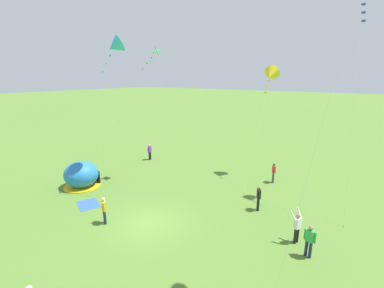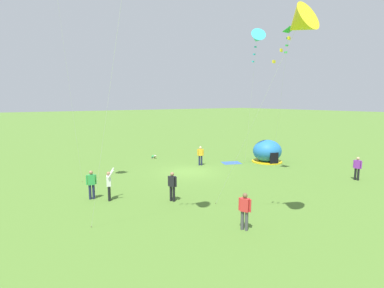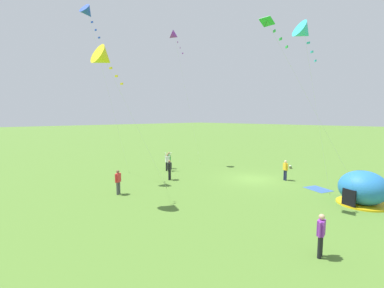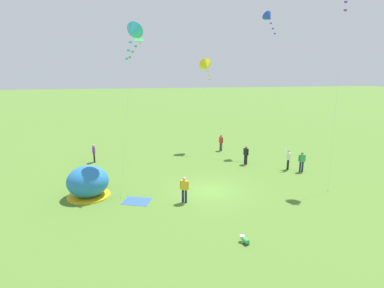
{
  "view_description": "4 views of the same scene",
  "coord_description": "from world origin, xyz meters",
  "px_view_note": "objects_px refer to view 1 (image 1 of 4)",
  "views": [
    {
      "loc": [
        10.13,
        -9.9,
        8.68
      ],
      "look_at": [
        -0.34,
        5.04,
        3.85
      ],
      "focal_mm": 24.0,
      "sensor_mm": 36.0,
      "label": 1
    },
    {
      "loc": [
        13.35,
        19.69,
        5.78
      ],
      "look_at": [
        2.26,
        3.56,
        2.92
      ],
      "focal_mm": 28.0,
      "sensor_mm": 36.0,
      "label": 2
    },
    {
      "loc": [
        -11.81,
        19.08,
        5.4
      ],
      "look_at": [
        2.4,
        5.05,
        3.26
      ],
      "focal_mm": 24.0,
      "sensor_mm": 36.0,
      "label": 3
    },
    {
      "loc": [
        -5.59,
        -19.03,
        8.06
      ],
      "look_at": [
        -0.75,
        2.57,
        2.82
      ],
      "focal_mm": 28.0,
      "sensor_mm": 36.0,
      "label": 4
    }
  ],
  "objects_px": {
    "popup_tent": "(81,175)",
    "kite_yellow": "(271,75)",
    "person_watching_sky": "(274,172)",
    "kite_green": "(152,58)",
    "person_near_tent": "(104,209)",
    "kite_cyan": "(115,46)",
    "person_far_back": "(150,151)",
    "person_with_toddler": "(309,240)",
    "person_arms_raised": "(297,226)",
    "person_strolling": "(259,197)"
  },
  "relations": [
    {
      "from": "kite_yellow",
      "to": "person_strolling",
      "type": "bearing_deg",
      "value": -72.99
    },
    {
      "from": "popup_tent",
      "to": "kite_yellow",
      "type": "bearing_deg",
      "value": 44.9
    },
    {
      "from": "person_far_back",
      "to": "kite_cyan",
      "type": "relative_size",
      "value": 0.15
    },
    {
      "from": "popup_tent",
      "to": "person_watching_sky",
      "type": "xyz_separation_m",
      "value": [
        12.43,
        9.69,
        -0.03
      ]
    },
    {
      "from": "person_near_tent",
      "to": "person_far_back",
      "type": "xyz_separation_m",
      "value": [
        -6.43,
        10.55,
        0.0
      ]
    },
    {
      "from": "popup_tent",
      "to": "kite_green",
      "type": "distance_m",
      "value": 10.89
    },
    {
      "from": "person_watching_sky",
      "to": "person_with_toddler",
      "type": "bearing_deg",
      "value": -61.75
    },
    {
      "from": "person_with_toddler",
      "to": "kite_green",
      "type": "bearing_deg",
      "value": 166.08
    },
    {
      "from": "popup_tent",
      "to": "person_strolling",
      "type": "distance_m",
      "value": 13.86
    },
    {
      "from": "person_near_tent",
      "to": "kite_yellow",
      "type": "height_order",
      "value": "kite_yellow"
    },
    {
      "from": "kite_green",
      "to": "person_near_tent",
      "type": "bearing_deg",
      "value": -71.83
    },
    {
      "from": "kite_cyan",
      "to": "person_arms_raised",
      "type": "bearing_deg",
      "value": 3.79
    },
    {
      "from": "person_watching_sky",
      "to": "person_strolling",
      "type": "bearing_deg",
      "value": -82.64
    },
    {
      "from": "kite_green",
      "to": "kite_cyan",
      "type": "relative_size",
      "value": 0.96
    },
    {
      "from": "person_near_tent",
      "to": "person_far_back",
      "type": "relative_size",
      "value": 1.0
    },
    {
      "from": "person_watching_sky",
      "to": "kite_cyan",
      "type": "height_order",
      "value": "kite_cyan"
    },
    {
      "from": "person_with_toddler",
      "to": "kite_cyan",
      "type": "xyz_separation_m",
      "value": [
        -13.43,
        -0.01,
        9.7
      ]
    },
    {
      "from": "person_far_back",
      "to": "person_arms_raised",
      "type": "bearing_deg",
      "value": -19.58
    },
    {
      "from": "popup_tent",
      "to": "person_arms_raised",
      "type": "height_order",
      "value": "popup_tent"
    },
    {
      "from": "person_watching_sky",
      "to": "person_near_tent",
      "type": "bearing_deg",
      "value": -117.8
    },
    {
      "from": "popup_tent",
      "to": "person_far_back",
      "type": "bearing_deg",
      "value": 92.51
    },
    {
      "from": "person_near_tent",
      "to": "person_with_toddler",
      "type": "bearing_deg",
      "value": 19.82
    },
    {
      "from": "person_watching_sky",
      "to": "kite_cyan",
      "type": "bearing_deg",
      "value": -137.79
    },
    {
      "from": "kite_green",
      "to": "kite_yellow",
      "type": "height_order",
      "value": "kite_green"
    },
    {
      "from": "person_far_back",
      "to": "person_strolling",
      "type": "xyz_separation_m",
      "value": [
        13.46,
        -3.66,
        0.0
      ]
    },
    {
      "from": "person_far_back",
      "to": "kite_cyan",
      "type": "xyz_separation_m",
      "value": [
        3.76,
        -6.68,
        9.7
      ]
    },
    {
      "from": "popup_tent",
      "to": "kite_yellow",
      "type": "xyz_separation_m",
      "value": [
        11.1,
        11.06,
        7.8
      ]
    },
    {
      "from": "popup_tent",
      "to": "person_far_back",
      "type": "relative_size",
      "value": 1.63
    },
    {
      "from": "kite_cyan",
      "to": "kite_green",
      "type": "bearing_deg",
      "value": 84.08
    },
    {
      "from": "person_watching_sky",
      "to": "kite_green",
      "type": "xyz_separation_m",
      "value": [
        -8.7,
        -4.94,
        9.09
      ]
    },
    {
      "from": "person_far_back",
      "to": "person_strolling",
      "type": "height_order",
      "value": "same"
    },
    {
      "from": "person_watching_sky",
      "to": "person_far_back",
      "type": "relative_size",
      "value": 1.0
    },
    {
      "from": "person_strolling",
      "to": "kite_green",
      "type": "xyz_separation_m",
      "value": [
        -9.37,
        0.24,
        9.09
      ]
    },
    {
      "from": "person_far_back",
      "to": "person_with_toddler",
      "type": "distance_m",
      "value": 18.44
    },
    {
      "from": "kite_green",
      "to": "person_watching_sky",
      "type": "bearing_deg",
      "value": 29.59
    },
    {
      "from": "person_with_toddler",
      "to": "person_far_back",
      "type": "bearing_deg",
      "value": 158.79
    },
    {
      "from": "kite_yellow",
      "to": "person_near_tent",
      "type": "bearing_deg",
      "value": -110.51
    },
    {
      "from": "person_near_tent",
      "to": "kite_yellow",
      "type": "xyz_separation_m",
      "value": [
        5.03,
        13.43,
        7.84
      ]
    },
    {
      "from": "popup_tent",
      "to": "person_near_tent",
      "type": "relative_size",
      "value": 1.63
    },
    {
      "from": "popup_tent",
      "to": "kite_cyan",
      "type": "height_order",
      "value": "kite_cyan"
    },
    {
      "from": "person_watching_sky",
      "to": "kite_cyan",
      "type": "distance_m",
      "value": 15.59
    },
    {
      "from": "person_near_tent",
      "to": "kite_green",
      "type": "height_order",
      "value": "kite_green"
    },
    {
      "from": "kite_yellow",
      "to": "kite_green",
      "type": "bearing_deg",
      "value": -139.42
    },
    {
      "from": "person_watching_sky",
      "to": "kite_cyan",
      "type": "xyz_separation_m",
      "value": [
        -9.03,
        -8.19,
        9.7
      ]
    },
    {
      "from": "kite_cyan",
      "to": "person_with_toddler",
      "type": "bearing_deg",
      "value": 0.04
    },
    {
      "from": "person_watching_sky",
      "to": "kite_yellow",
      "type": "xyz_separation_m",
      "value": [
        -1.33,
        1.37,
        7.84
      ]
    },
    {
      "from": "kite_yellow",
      "to": "popup_tent",
      "type": "bearing_deg",
      "value": -135.1
    },
    {
      "from": "person_arms_raised",
      "to": "person_near_tent",
      "type": "height_order",
      "value": "person_arms_raised"
    },
    {
      "from": "person_with_toddler",
      "to": "kite_cyan",
      "type": "bearing_deg",
      "value": -179.96
    },
    {
      "from": "kite_green",
      "to": "popup_tent",
      "type": "bearing_deg",
      "value": -128.17
    }
  ]
}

